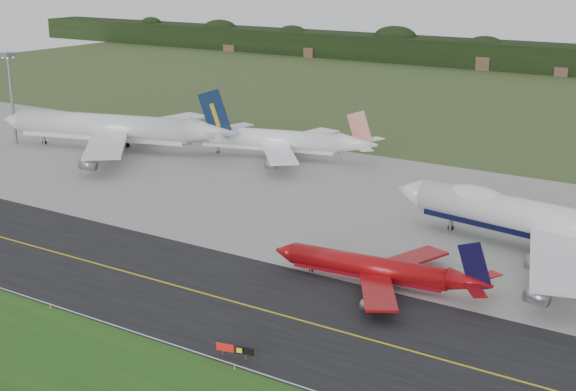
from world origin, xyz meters
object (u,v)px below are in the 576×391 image
(jet_ba_747, at_px, (560,225))
(jet_red_737, at_px, (379,269))
(jet_navy_gold, at_px, (117,129))
(taxiway_sign, at_px, (235,349))
(jet_star_tail, at_px, (279,141))
(floodlight_mast, at_px, (10,81))

(jet_ba_747, height_order, jet_red_737, jet_ba_747)
(jet_ba_747, height_order, jet_navy_gold, jet_navy_gold)
(jet_ba_747, distance_m, taxiway_sign, 64.34)
(jet_red_737, height_order, jet_star_tail, jet_star_tail)
(jet_star_tail, height_order, floodlight_mast, floodlight_mast)
(jet_navy_gold, height_order, taxiway_sign, jet_navy_gold)
(jet_star_tail, bearing_deg, jet_red_737, -45.82)
(jet_red_737, xyz_separation_m, taxiway_sign, (-4.79, -31.50, -1.46))
(jet_star_tail, bearing_deg, jet_navy_gold, -158.96)
(jet_star_tail, relative_size, taxiway_sign, 9.98)
(jet_ba_747, relative_size, jet_star_tail, 1.32)
(taxiway_sign, bearing_deg, jet_red_737, 81.35)
(jet_ba_747, relative_size, jet_red_737, 1.88)
(floodlight_mast, height_order, taxiway_sign, floodlight_mast)
(jet_navy_gold, distance_m, taxiway_sign, 122.04)
(jet_red_737, distance_m, floodlight_mast, 134.68)
(jet_red_737, bearing_deg, jet_ba_747, 53.80)
(jet_star_tail, bearing_deg, taxiway_sign, -59.57)
(jet_ba_747, xyz_separation_m, jet_navy_gold, (-120.09, 17.25, 0.07))
(jet_ba_747, height_order, taxiway_sign, jet_ba_747)
(jet_red_737, distance_m, taxiway_sign, 31.90)
(floodlight_mast, bearing_deg, taxiway_sign, -28.26)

